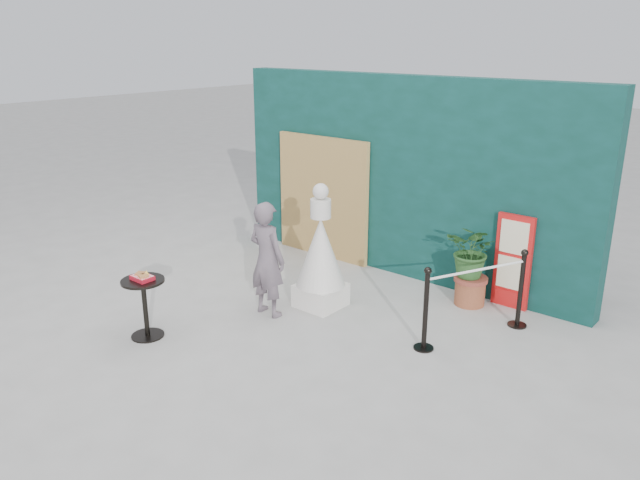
# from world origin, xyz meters

# --- Properties ---
(ground) EXTENTS (60.00, 60.00, 0.00)m
(ground) POSITION_xyz_m (0.00, 0.00, 0.00)
(ground) COLOR #ADAAA5
(ground) RESTS_ON ground
(back_wall) EXTENTS (6.00, 0.30, 3.00)m
(back_wall) POSITION_xyz_m (0.00, 3.15, 1.50)
(back_wall) COLOR #0A3029
(back_wall) RESTS_ON ground
(bamboo_fence) EXTENTS (1.80, 0.08, 2.00)m
(bamboo_fence) POSITION_xyz_m (-1.40, 2.94, 1.00)
(bamboo_fence) COLOR tan
(bamboo_fence) RESTS_ON ground
(woman) EXTENTS (0.56, 0.37, 1.54)m
(woman) POSITION_xyz_m (-0.46, 0.68, 0.77)
(woman) COLOR #665860
(woman) RESTS_ON ground
(menu_board) EXTENTS (0.50, 0.07, 1.30)m
(menu_board) POSITION_xyz_m (1.90, 2.95, 0.65)
(menu_board) COLOR red
(menu_board) RESTS_ON ground
(statue) EXTENTS (0.67, 0.67, 1.72)m
(statue) POSITION_xyz_m (-0.09, 1.32, 0.70)
(statue) COLOR white
(statue) RESTS_ON ground
(cafe_table) EXTENTS (0.52, 0.52, 0.75)m
(cafe_table) POSITION_xyz_m (-1.14, -0.75, 0.50)
(cafe_table) COLOR black
(cafe_table) RESTS_ON ground
(food_basket) EXTENTS (0.26, 0.19, 0.11)m
(food_basket) POSITION_xyz_m (-1.14, -0.75, 0.79)
(food_basket) COLOR red
(food_basket) RESTS_ON cafe_table
(planter) EXTENTS (0.68, 0.59, 1.15)m
(planter) POSITION_xyz_m (1.45, 2.68, 0.67)
(planter) COLOR brown
(planter) RESTS_ON ground
(stanchion_barrier) EXTENTS (0.84, 1.54, 1.03)m
(stanchion_barrier) POSITION_xyz_m (1.94, 1.81, 0.49)
(stanchion_barrier) COLOR black
(stanchion_barrier) RESTS_ON ground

